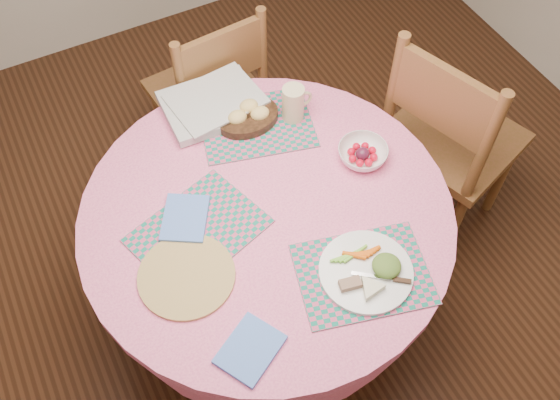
{
  "coord_description": "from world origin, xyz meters",
  "views": [
    {
      "loc": [
        -0.49,
        -1.03,
        2.45
      ],
      "look_at": [
        0.05,
        0.0,
        0.78
      ],
      "focal_mm": 40.0,
      "sensor_mm": 36.0,
      "label": 1
    }
  ],
  "objects_px": {
    "dining_table": "(267,242)",
    "wicker_trivet": "(186,276)",
    "chair_back": "(212,93)",
    "latte_mug": "(294,103)",
    "chair_right": "(447,139)",
    "bread_bowl": "(248,116)",
    "dinner_plate": "(369,271)",
    "fruit_bowl": "(363,154)"
  },
  "relations": [
    {
      "from": "dining_table",
      "to": "wicker_trivet",
      "type": "bearing_deg",
      "value": -162.32
    },
    {
      "from": "chair_back",
      "to": "latte_mug",
      "type": "height_order",
      "value": "chair_back"
    },
    {
      "from": "dining_table",
      "to": "chair_right",
      "type": "relative_size",
      "value": 1.18
    },
    {
      "from": "dining_table",
      "to": "bread_bowl",
      "type": "distance_m",
      "value": 0.46
    },
    {
      "from": "chair_right",
      "to": "chair_back",
      "type": "distance_m",
      "value": 1.01
    },
    {
      "from": "latte_mug",
      "to": "bread_bowl",
      "type": "bearing_deg",
      "value": 160.47
    },
    {
      "from": "dinner_plate",
      "to": "bread_bowl",
      "type": "height_order",
      "value": "bread_bowl"
    },
    {
      "from": "dining_table",
      "to": "fruit_bowl",
      "type": "xyz_separation_m",
      "value": [
        0.39,
        0.04,
        0.22
      ]
    },
    {
      "from": "chair_right",
      "to": "fruit_bowl",
      "type": "bearing_deg",
      "value": 77.99
    },
    {
      "from": "chair_right",
      "to": "latte_mug",
      "type": "distance_m",
      "value": 0.68
    },
    {
      "from": "wicker_trivet",
      "to": "latte_mug",
      "type": "height_order",
      "value": "latte_mug"
    },
    {
      "from": "dinner_plate",
      "to": "chair_right",
      "type": "bearing_deg",
      "value": 33.59
    },
    {
      "from": "chair_right",
      "to": "bread_bowl",
      "type": "relative_size",
      "value": 4.57
    },
    {
      "from": "dining_table",
      "to": "latte_mug",
      "type": "height_order",
      "value": "latte_mug"
    },
    {
      "from": "wicker_trivet",
      "to": "fruit_bowl",
      "type": "height_order",
      "value": "fruit_bowl"
    },
    {
      "from": "dinner_plate",
      "to": "bread_bowl",
      "type": "distance_m",
      "value": 0.73
    },
    {
      "from": "latte_mug",
      "to": "dinner_plate",
      "type": "bearing_deg",
      "value": -98.62
    },
    {
      "from": "chair_back",
      "to": "latte_mug",
      "type": "distance_m",
      "value": 0.6
    },
    {
      "from": "bread_bowl",
      "to": "dining_table",
      "type": "bearing_deg",
      "value": -107.18
    },
    {
      "from": "dining_table",
      "to": "dinner_plate",
      "type": "xyz_separation_m",
      "value": [
        0.17,
        -0.35,
        0.22
      ]
    },
    {
      "from": "dining_table",
      "to": "dinner_plate",
      "type": "bearing_deg",
      "value": -64.05
    },
    {
      "from": "bread_bowl",
      "to": "chair_right",
      "type": "bearing_deg",
      "value": -20.72
    },
    {
      "from": "dining_table",
      "to": "chair_back",
      "type": "xyz_separation_m",
      "value": [
        0.14,
        0.81,
        -0.06
      ]
    },
    {
      "from": "chair_right",
      "to": "fruit_bowl",
      "type": "xyz_separation_m",
      "value": [
        -0.46,
        -0.06,
        0.23
      ]
    },
    {
      "from": "latte_mug",
      "to": "chair_back",
      "type": "bearing_deg",
      "value": 105.39
    },
    {
      "from": "chair_back",
      "to": "bread_bowl",
      "type": "bearing_deg",
      "value": 81.71
    },
    {
      "from": "chair_back",
      "to": "dinner_plate",
      "type": "xyz_separation_m",
      "value": [
        0.03,
        -1.17,
        0.27
      ]
    },
    {
      "from": "chair_back",
      "to": "dinner_plate",
      "type": "bearing_deg",
      "value": 86.17
    },
    {
      "from": "chair_back",
      "to": "latte_mug",
      "type": "xyz_separation_m",
      "value": [
        0.13,
        -0.49,
        0.33
      ]
    },
    {
      "from": "wicker_trivet",
      "to": "bread_bowl",
      "type": "bearing_deg",
      "value": 47.49
    },
    {
      "from": "wicker_trivet",
      "to": "latte_mug",
      "type": "distance_m",
      "value": 0.74
    },
    {
      "from": "wicker_trivet",
      "to": "fruit_bowl",
      "type": "relative_size",
      "value": 1.6
    },
    {
      "from": "bread_bowl",
      "to": "fruit_bowl",
      "type": "distance_m",
      "value": 0.44
    },
    {
      "from": "dining_table",
      "to": "fruit_bowl",
      "type": "distance_m",
      "value": 0.45
    },
    {
      "from": "chair_back",
      "to": "bread_bowl",
      "type": "distance_m",
      "value": 0.52
    },
    {
      "from": "dinner_plate",
      "to": "fruit_bowl",
      "type": "xyz_separation_m",
      "value": [
        0.22,
        0.4,
        0.01
      ]
    },
    {
      "from": "chair_right",
      "to": "bread_bowl",
      "type": "xyz_separation_m",
      "value": [
        -0.74,
        0.28,
        0.23
      ]
    },
    {
      "from": "chair_right",
      "to": "chair_back",
      "type": "bearing_deg",
      "value": 25.89
    },
    {
      "from": "dinner_plate",
      "to": "latte_mug",
      "type": "distance_m",
      "value": 0.69
    },
    {
      "from": "dining_table",
      "to": "latte_mug",
      "type": "distance_m",
      "value": 0.5
    },
    {
      "from": "wicker_trivet",
      "to": "chair_right",
      "type": "bearing_deg",
      "value": 9.86
    },
    {
      "from": "dining_table",
      "to": "wicker_trivet",
      "type": "relative_size",
      "value": 4.13
    }
  ]
}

